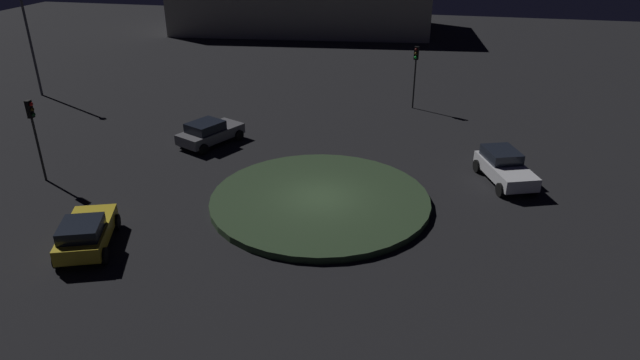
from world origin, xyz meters
The scene contains 8 objects.
ground_plane centered at (0.00, 0.00, 0.00)m, with size 118.01×118.01×0.00m, color black.
roundabout_island centered at (0.00, 0.00, 0.16)m, with size 10.58×10.58×0.32m, color #2D4228.
car_yellow centered at (8.54, 6.08, 0.77)m, with size 3.08×4.19×1.49m.
car_grey centered at (8.19, -6.06, 0.76)m, with size 3.36×4.42×1.47m.
car_white centered at (-8.81, -4.46, 0.81)m, with size 3.14×4.41×1.56m.
traffic_light_south centered at (-3.36, -15.80, 3.13)m, with size 0.34×0.38×4.42m.
traffic_light_east centered at (14.59, 0.63, 3.09)m, with size 0.36×0.31×4.36m.
streetlamp_southeast centered at (24.95, -12.83, 5.56)m, with size 0.44×0.44×9.36m.
Camera 1 is at (-5.11, 23.14, 12.52)m, focal length 31.07 mm.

